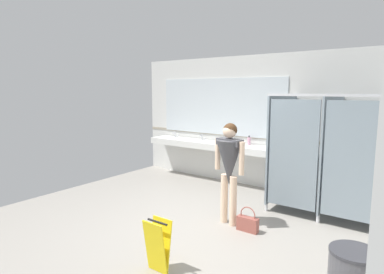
{
  "coord_description": "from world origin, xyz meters",
  "views": [
    {
      "loc": [
        2.85,
        -3.55,
        2.04
      ],
      "look_at": [
        -0.47,
        0.99,
        1.23
      ],
      "focal_mm": 30.16,
      "sensor_mm": 36.0,
      "label": 1
    }
  ],
  "objects": [
    {
      "name": "bathroom_stalls",
      "position": [
        1.61,
        1.91,
        1.04
      ],
      "size": [
        1.77,
        1.35,
        1.99
      ],
      "color": "gray",
      "rests_on": "ground_plane"
    },
    {
      "name": "soap_dispenser",
      "position": [
        -0.18,
        2.66,
        0.98
      ],
      "size": [
        0.07,
        0.07,
        0.2
      ],
      "color": "#D899B2",
      "rests_on": "vanity_counter"
    },
    {
      "name": "ground_plane",
      "position": [
        0.0,
        0.0,
        -0.05
      ],
      "size": [
        6.21,
        6.17,
        0.1
      ],
      "primitive_type": "cube",
      "color": "gray"
    },
    {
      "name": "handbag",
      "position": [
        0.87,
        0.54,
        0.12
      ],
      "size": [
        0.32,
        0.11,
        0.37
      ],
      "color": "#934C42",
      "rests_on": "ground_plane"
    },
    {
      "name": "wall_back",
      "position": [
        0.0,
        2.85,
        1.39
      ],
      "size": [
        6.21,
        0.12,
        2.79
      ],
      "primitive_type": "cube",
      "color": "silver",
      "rests_on": "ground_plane"
    },
    {
      "name": "paper_cup",
      "position": [
        -0.42,
        2.4,
        0.94
      ],
      "size": [
        0.07,
        0.07,
        0.1
      ],
      "primitive_type": "cylinder",
      "color": "beige",
      "rests_on": "vanity_counter"
    },
    {
      "name": "mirror_panel",
      "position": [
        -1.0,
        2.77,
        1.68
      ],
      "size": [
        3.18,
        0.02,
        1.28
      ],
      "primitive_type": "cube",
      "color": "silver",
      "rests_on": "wall_back"
    },
    {
      "name": "wet_floor_sign",
      "position": [
        0.53,
        -1.03,
        0.31
      ],
      "size": [
        0.28,
        0.19,
        0.61
      ],
      "color": "yellow",
      "rests_on": "ground_plane"
    },
    {
      "name": "vanity_counter",
      "position": [
        -1.0,
        2.58,
        0.65
      ],
      "size": [
        3.28,
        0.54,
        1.0
      ],
      "color": "silver",
      "rests_on": "ground_plane"
    },
    {
      "name": "person_standing",
      "position": [
        0.5,
        0.62,
        0.98
      ],
      "size": [
        0.55,
        0.47,
        1.56
      ],
      "color": "beige",
      "rests_on": "ground_plane"
    },
    {
      "name": "wall_back_tile_band",
      "position": [
        0.0,
        2.78,
        1.05
      ],
      "size": [
        6.21,
        0.01,
        0.06
      ],
      "primitive_type": "cube",
      "color": "#9E937F",
      "rests_on": "wall_back"
    }
  ]
}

